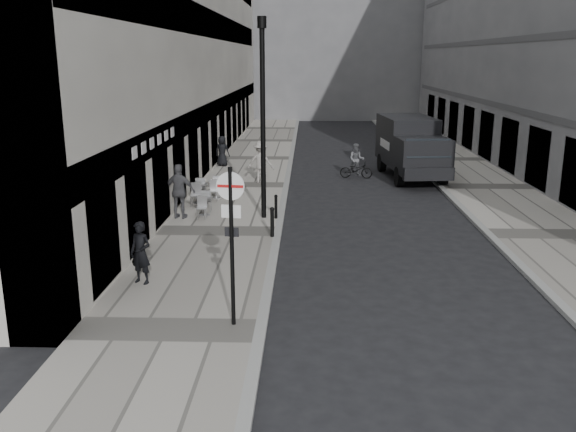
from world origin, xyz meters
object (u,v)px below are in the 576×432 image
Objects in this scene: panel_van at (410,144)px; walking_man at (141,253)px; sign_post at (231,226)px; cyclist at (356,165)px; lamppost at (263,109)px.

walking_man is at bearing -126.55° from panel_van.
walking_man is 3.87m from sign_post.
panel_van is 3.73× the size of cyclist.
sign_post is at bearing -95.26° from cyclist.
walking_man is 0.47× the size of sign_post.
sign_post is at bearing -115.71° from panel_van.
lamppost is at bearing 90.62° from walking_man.
cyclist is (3.95, 8.14, -3.33)m from lamppost.
lamppost reaches higher than panel_van.
panel_van is 2.82m from cyclist.
walking_man is 0.23× the size of lamppost.
lamppost is (2.66, 6.73, 3.07)m from walking_man.
sign_post reaches higher than panel_van.
panel_van is at bearing 80.82° from walking_man.
sign_post is at bearing -90.00° from lamppost.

